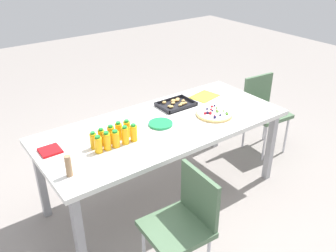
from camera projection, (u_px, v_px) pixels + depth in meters
name	position (u px, v px, depth m)	size (l,w,h in m)	color
ground_plane	(164.00, 194.00, 3.42)	(12.00, 12.00, 0.00)	gray
party_table	(164.00, 130.00, 3.09)	(2.13, 0.92, 0.75)	silver
chair_end	(264.00, 107.00, 3.95)	(0.44, 0.44, 0.83)	#4C6B4C
chair_near_left	(184.00, 219.00, 2.41)	(0.42, 0.42, 0.83)	#4C6B4C
juice_bottle_0	(98.00, 145.00, 2.64)	(0.06, 0.06, 0.14)	#FAAD14
juice_bottle_1	(107.00, 141.00, 2.67)	(0.06, 0.06, 0.15)	#F9AE14
juice_bottle_2	(116.00, 139.00, 2.71)	(0.06, 0.06, 0.14)	#FAAD14
juice_bottle_3	(125.00, 135.00, 2.75)	(0.06, 0.06, 0.15)	#F9AE14
juice_bottle_4	(134.00, 133.00, 2.79)	(0.06, 0.06, 0.14)	#F9AD14
juice_bottle_5	(93.00, 141.00, 2.69)	(0.05, 0.05, 0.14)	#F9AB14
juice_bottle_6	(102.00, 137.00, 2.73)	(0.05, 0.05, 0.14)	#F9AD14
juice_bottle_7	(111.00, 134.00, 2.76)	(0.06, 0.06, 0.15)	#FAAC14
juice_bottle_8	(119.00, 131.00, 2.80)	(0.06, 0.06, 0.15)	#FAAC14
juice_bottle_9	(127.00, 129.00, 2.84)	(0.06, 0.06, 0.14)	#FAAC14
fruit_pizza	(214.00, 114.00, 3.20)	(0.32, 0.32, 0.05)	tan
snack_tray	(176.00, 104.00, 3.38)	(0.33, 0.24, 0.04)	black
plate_stack	(161.00, 124.00, 3.04)	(0.20, 0.20, 0.02)	#1E8C4C
napkin_stack	(50.00, 151.00, 2.67)	(0.15, 0.15, 0.02)	red
cardboard_tube	(69.00, 166.00, 2.38)	(0.04, 0.04, 0.15)	#9E7A56
paper_folder	(204.00, 96.00, 3.57)	(0.26, 0.20, 0.01)	yellow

